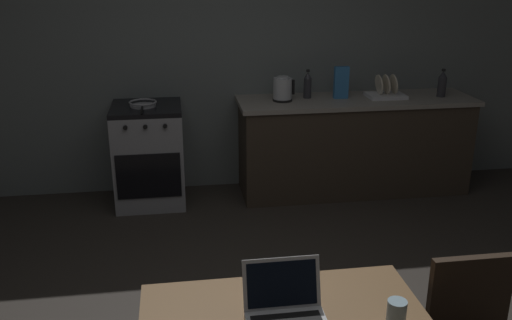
# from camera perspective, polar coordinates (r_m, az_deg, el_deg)

# --- Properties ---
(back_wall) EXTENTS (6.40, 0.10, 2.73)m
(back_wall) POSITION_cam_1_polar(r_m,az_deg,el_deg) (5.24, -0.97, 11.85)
(back_wall) COLOR slate
(back_wall) RESTS_ON ground_plane
(kitchen_counter) EXTENTS (2.16, 0.64, 0.89)m
(kitchen_counter) POSITION_cam_1_polar(r_m,az_deg,el_deg) (5.32, 9.89, 1.55)
(kitchen_counter) COLOR #382D23
(kitchen_counter) RESTS_ON ground_plane
(stove_oven) EXTENTS (0.60, 0.62, 0.89)m
(stove_oven) POSITION_cam_1_polar(r_m,az_deg,el_deg) (5.07, -10.83, 0.53)
(stove_oven) COLOR gray
(stove_oven) RESTS_ON ground_plane
(laptop) EXTENTS (0.32, 0.29, 0.22)m
(laptop) POSITION_cam_1_polar(r_m,az_deg,el_deg) (2.30, 3.07, -15.19)
(laptop) COLOR silver
(laptop) RESTS_ON dining_table
(electric_kettle) EXTENTS (0.19, 0.17, 0.22)m
(electric_kettle) POSITION_cam_1_polar(r_m,az_deg,el_deg) (5.00, 2.73, 7.20)
(electric_kettle) COLOR black
(electric_kettle) RESTS_ON kitchen_counter
(bottle) EXTENTS (0.08, 0.08, 0.26)m
(bottle) POSITION_cam_1_polar(r_m,az_deg,el_deg) (5.43, 18.43, 7.38)
(bottle) COLOR #2D2D33
(bottle) RESTS_ON kitchen_counter
(frying_pan) EXTENTS (0.24, 0.41, 0.05)m
(frying_pan) POSITION_cam_1_polar(r_m,az_deg,el_deg) (4.91, -11.46, 5.63)
(frying_pan) COLOR gray
(frying_pan) RESTS_ON stove_oven
(drinking_glass) EXTENTS (0.08, 0.08, 0.15)m
(drinking_glass) POSITION_cam_1_polar(r_m,az_deg,el_deg) (2.28, 14.07, -15.34)
(drinking_glass) COLOR #99B7C6
(drinking_glass) RESTS_ON dining_table
(cereal_box) EXTENTS (0.13, 0.05, 0.29)m
(cereal_box) POSITION_cam_1_polar(r_m,az_deg,el_deg) (5.15, 8.67, 7.80)
(cereal_box) COLOR #3372B2
(cereal_box) RESTS_ON kitchen_counter
(dish_rack) EXTENTS (0.34, 0.26, 0.21)m
(dish_rack) POSITION_cam_1_polar(r_m,az_deg,el_deg) (5.29, 13.08, 6.75)
(dish_rack) COLOR silver
(dish_rack) RESTS_ON kitchen_counter
(bottle_b) EXTENTS (0.07, 0.07, 0.26)m
(bottle_b) POSITION_cam_1_polar(r_m,az_deg,el_deg) (5.13, 5.28, 7.64)
(bottle_b) COLOR #2D2D33
(bottle_b) RESTS_ON kitchen_counter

